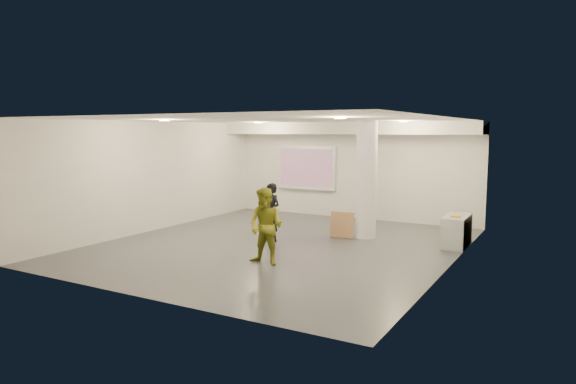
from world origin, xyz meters
The scene contains 19 objects.
floor centered at (0.00, 0.00, 0.00)m, with size 8.00×9.00×0.01m, color #3A3C42.
ceiling centered at (0.00, 0.00, 3.00)m, with size 8.00×9.00×0.01m, color white.
wall_back centered at (0.00, 4.50, 1.50)m, with size 8.00×0.01×3.00m, color silver.
wall_front centered at (0.00, -4.50, 1.50)m, with size 8.00×0.01×3.00m, color silver.
wall_left centered at (-4.00, 0.00, 1.50)m, with size 0.01×9.00×3.00m, color silver.
wall_right centered at (4.00, 0.00, 1.50)m, with size 0.01×9.00×3.00m, color silver.
soffit_band centered at (0.00, 3.95, 2.82)m, with size 8.00×1.10×0.36m, color silver.
downlight_nw centered at (-2.20, 2.50, 2.98)m, with size 0.22×0.22×0.02m, color #F2CA8C.
downlight_ne centered at (2.20, 2.50, 2.98)m, with size 0.22×0.22×0.02m, color #F2CA8C.
downlight_sw centered at (-2.20, -1.50, 2.98)m, with size 0.22×0.22×0.02m, color #F2CA8C.
downlight_se centered at (2.20, -1.50, 2.98)m, with size 0.22×0.22×0.02m, color #F2CA8C.
column centered at (1.50, 1.80, 1.50)m, with size 0.52×0.52×3.00m, color white.
projection_screen centered at (-1.60, 4.45, 1.53)m, with size 2.10×0.13×1.42m.
credenza centered at (3.72, 2.01, 0.37)m, with size 0.52×1.26×0.73m, color #A0A4A7.
postit_pad centered at (3.71, 1.86, 0.75)m, with size 0.22×0.30×0.03m, color gold.
cardboard_back centered at (0.95, 1.54, 0.33)m, with size 0.61×0.06×0.66m, color #956A44.
cardboard_front centered at (0.92, 1.58, 0.30)m, with size 0.56×0.06×0.61m, color #956A44.
woman centered at (-0.41, 0.28, 0.73)m, with size 0.53×0.35×1.46m, color black.
man centered at (0.65, -1.68, 0.79)m, with size 0.77×0.60×1.59m, color olive.
Camera 1 is at (6.12, -10.47, 2.74)m, focal length 32.00 mm.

